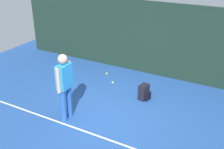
# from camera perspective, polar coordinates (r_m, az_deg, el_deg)

# --- Properties ---
(ground_plane) EXTENTS (12.00, 12.00, 0.00)m
(ground_plane) POSITION_cam_1_polar(r_m,az_deg,el_deg) (6.98, -1.60, -8.69)
(ground_plane) COLOR #234C93
(back_fence) EXTENTS (10.00, 0.10, 2.40)m
(back_fence) POSITION_cam_1_polar(r_m,az_deg,el_deg) (8.93, 8.12, 7.38)
(back_fence) COLOR #192D23
(back_fence) RESTS_ON ground
(court_line) EXTENTS (9.00, 0.05, 0.00)m
(court_line) POSITION_cam_1_polar(r_m,az_deg,el_deg) (6.45, -5.11, -11.97)
(court_line) COLOR white
(court_line) RESTS_ON ground
(tennis_player) EXTENTS (0.23, 0.53, 1.70)m
(tennis_player) POSITION_cam_1_polar(r_m,az_deg,el_deg) (6.52, -9.90, -1.86)
(tennis_player) COLOR #2659A5
(tennis_player) RESTS_ON ground
(backpack) EXTENTS (0.32, 0.33, 0.44)m
(backpack) POSITION_cam_1_polar(r_m,az_deg,el_deg) (7.66, 6.75, -3.74)
(backpack) COLOR black
(backpack) RESTS_ON ground
(tennis_ball_near_player) EXTENTS (0.07, 0.07, 0.07)m
(tennis_ball_near_player) POSITION_cam_1_polar(r_m,az_deg,el_deg) (9.14, -1.09, 0.20)
(tennis_ball_near_player) COLOR #CCE033
(tennis_ball_near_player) RESTS_ON ground
(tennis_ball_by_fence) EXTENTS (0.07, 0.07, 0.07)m
(tennis_ball_by_fence) POSITION_cam_1_polar(r_m,az_deg,el_deg) (8.03, 6.00, -3.68)
(tennis_ball_by_fence) COLOR #CCE033
(tennis_ball_by_fence) RESTS_ON ground
(tennis_ball_mid_court) EXTENTS (0.07, 0.07, 0.07)m
(tennis_ball_mid_court) POSITION_cam_1_polar(r_m,az_deg,el_deg) (8.53, 0.14, -1.70)
(tennis_ball_mid_court) COLOR #CCE033
(tennis_ball_mid_court) RESTS_ON ground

